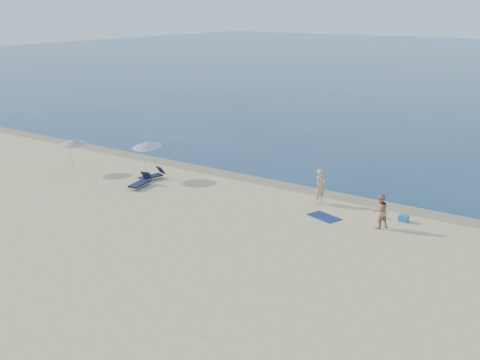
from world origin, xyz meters
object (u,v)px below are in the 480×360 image
Objects in this scene: person_left at (320,187)px; person_right at (380,211)px; blue_cooler at (404,218)px; umbrella_near at (147,144)px.

person_left is 4.43m from person_right.
person_left is 4.86m from blue_cooler.
person_left is 0.78× the size of umbrella_near.
umbrella_near reaches higher than person_right.
person_right is 0.70× the size of umbrella_near.
person_left is at bearing 179.96° from blue_cooler.
blue_cooler is (4.80, -0.10, -0.80)m from person_left.
person_right is 1.80m from blue_cooler.
person_right is 15.46m from umbrella_near.
blue_cooler is at bearing -79.77° from person_left.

